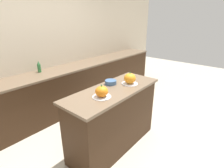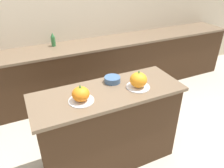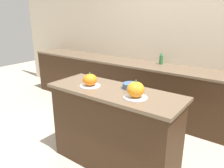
% 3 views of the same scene
% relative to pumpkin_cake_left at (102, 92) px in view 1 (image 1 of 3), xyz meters
% --- Properties ---
extents(ground_plane, '(12.00, 12.00, 0.00)m').
position_rel_pumpkin_cake_left_xyz_m(ground_plane, '(0.29, 0.05, -1.01)').
color(ground_plane, '#BCB29E').
extents(wall_back, '(8.00, 0.06, 2.50)m').
position_rel_pumpkin_cake_left_xyz_m(wall_back, '(0.29, 1.86, 0.24)').
color(wall_back, beige).
rests_on(wall_back, ground_plane).
extents(kitchen_island, '(1.51, 0.57, 0.94)m').
position_rel_pumpkin_cake_left_xyz_m(kitchen_island, '(0.29, 0.05, -0.54)').
color(kitchen_island, '#382314').
rests_on(kitchen_island, ground_plane).
extents(back_counter, '(6.00, 0.60, 0.91)m').
position_rel_pumpkin_cake_left_xyz_m(back_counter, '(0.29, 1.53, -0.56)').
color(back_counter, '#382314').
rests_on(back_counter, ground_plane).
extents(pumpkin_cake_left, '(0.23, 0.23, 0.17)m').
position_rel_pumpkin_cake_left_xyz_m(pumpkin_cake_left, '(0.00, 0.00, 0.00)').
color(pumpkin_cake_left, silver).
rests_on(pumpkin_cake_left, kitchen_island).
extents(pumpkin_cake_right, '(0.24, 0.24, 0.19)m').
position_rel_pumpkin_cake_left_xyz_m(pumpkin_cake_right, '(0.59, -0.01, 0.01)').
color(pumpkin_cake_right, silver).
rests_on(pumpkin_cake_right, kitchen_island).
extents(bottle_tall, '(0.06, 0.06, 0.21)m').
position_rel_pumpkin_cake_left_xyz_m(bottle_tall, '(0.10, 1.67, -0.01)').
color(bottle_tall, '#2D6B38').
rests_on(bottle_tall, back_counter).
extents(mixing_bowl, '(0.17, 0.17, 0.06)m').
position_rel_pumpkin_cake_left_xyz_m(mixing_bowl, '(0.40, 0.20, -0.04)').
color(mixing_bowl, '#3D5B84').
rests_on(mixing_bowl, kitchen_island).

